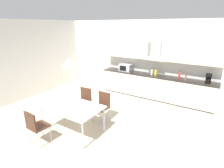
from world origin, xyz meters
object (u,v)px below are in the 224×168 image
Objects in this scene: bottle_red at (179,75)px; bottle_yellow at (156,72)px; bottle_brown at (186,78)px; chair_near_left at (35,125)px; bottle_white at (152,72)px; chair_far_left at (84,99)px; pendant_lamp at (69,63)px; microwave at (126,68)px; dining_table at (72,108)px; chair_far_right at (102,104)px; coffee_maker at (208,78)px.

bottle_red is 1.10× the size of bottle_yellow.
bottle_brown is 4.81m from chair_near_left.
bottle_brown is at bearing -1.17° from bottle_white.
chair_far_left is at bearing -132.50° from bottle_red.
chair_far_left is at bearing 111.83° from pendant_lamp.
pendant_lamp is (0.19, -3.29, 0.80)m from microwave.
bottle_brown is 0.12× the size of dining_table.
bottle_brown reaches higher than dining_table.
microwave is at bearing 102.36° from chair_far_right.
coffee_maker is at bearing 49.92° from dining_table.
bottle_white is 0.30× the size of chair_far_right.
chair_far_left is (-2.24, -2.45, -0.52)m from bottle_red.
coffee_maker is at bearing 0.86° from bottle_red.
pendant_lamp is at bearing -130.08° from coffee_maker.
chair_far_right is (-1.56, -2.45, -0.52)m from bottle_red.
dining_table is (0.19, -3.29, -0.37)m from microwave.
bottle_yellow reaches higher than bottle_brown.
microwave is 2.54m from chair_far_right.
coffee_maker is 0.68m from bottle_brown.
bottle_yellow is at bearing 73.04° from chair_far_right.
coffee_maker is 0.34× the size of chair_near_left.
chair_far_left is (-0.00, 1.72, 0.00)m from chair_near_left.
chair_far_right is at bearing -77.64° from microwave.
dining_table is 1.73× the size of chair_far_left.
bottle_yellow reaches higher than dining_table.
bottle_white is at bearing 74.34° from pendant_lamp.
dining_table is at bearing -105.66° from bottle_white.
dining_table is at bearing -86.62° from microwave.
dining_table is 0.94m from chair_near_left.
coffee_maker is 4.35m from dining_table.
bottle_yellow reaches higher than chair_far_right.
coffee_maker is 1.72m from bottle_yellow.
dining_table is at bearing -123.17° from bottle_brown.
coffee_maker is 4.02m from chair_far_left.
bottle_red is at bearing 0.35° from microwave.
coffee_maker is at bearing 1.46° from bottle_white.
chair_near_left is at bearing -106.96° from bottle_white.
pendant_lamp reaches higher than microwave.
bottle_white is (-0.15, 0.02, -0.01)m from bottle_yellow.
bottle_yellow is at bearing -177.88° from coffee_maker.
pendant_lamp is (0.34, -0.86, 1.33)m from chair_far_left.
bottle_brown is (-0.67, -0.07, -0.07)m from coffee_maker.
microwave reaches higher than chair_far_right.
coffee_maker reaches higher than bottle_white.
chair_near_left is at bearing -120.98° from bottle_brown.
coffee_maker is 0.34× the size of chair_far_left.
bottle_yellow is 0.33× the size of chair_near_left.
chair_far_right is (-2.45, -2.46, -0.53)m from coffee_maker.
dining_table is 1.73× the size of chair_near_left.
pendant_lamp is at bearing -111.54° from chair_far_right.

